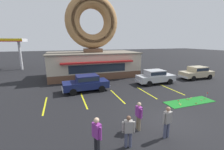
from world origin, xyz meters
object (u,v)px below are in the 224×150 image
(pedestrian_blue_sweater_man, at_px, (128,130))
(pedestrian_clipboard_woman, at_px, (97,135))
(car_navy, at_px, (86,82))
(pedestrian_leather_jacket_man, at_px, (167,121))
(car_silver, at_px, (155,76))
(putting_flag_pin, at_px, (207,94))
(pedestrian_hooded_kid, at_px, (139,115))
(car_champagne, at_px, (197,72))
(golf_ball, at_px, (182,103))
(trash_bin, at_px, (145,73))

(pedestrian_blue_sweater_man, height_order, pedestrian_clipboard_woman, pedestrian_clipboard_woman)
(car_navy, relative_size, pedestrian_leather_jacket_man, 2.76)
(car_silver, bearing_deg, pedestrian_blue_sweater_man, -130.60)
(car_silver, height_order, car_navy, same)
(putting_flag_pin, height_order, pedestrian_blue_sweater_man, pedestrian_blue_sweater_man)
(putting_flag_pin, bearing_deg, pedestrian_hooded_kid, -164.61)
(car_silver, xyz_separation_m, car_champagne, (6.63, 0.23, 0.00))
(golf_ball, height_order, putting_flag_pin, putting_flag_pin)
(pedestrian_clipboard_woman, bearing_deg, car_champagne, 30.15)
(pedestrian_blue_sweater_man, height_order, pedestrian_leather_jacket_man, pedestrian_leather_jacket_man)
(car_champagne, bearing_deg, car_navy, -178.73)
(car_navy, bearing_deg, pedestrian_clipboard_woman, -96.66)
(car_silver, height_order, car_champagne, same)
(pedestrian_hooded_kid, bearing_deg, golf_ball, 21.81)
(car_champagne, bearing_deg, golf_ball, -143.51)
(golf_ball, distance_m, pedestrian_hooded_kid, 5.39)
(golf_ball, xyz_separation_m, car_champagne, (8.14, 6.02, 0.82))
(car_navy, relative_size, pedestrian_blue_sweater_man, 2.93)
(golf_ball, height_order, car_champagne, car_champagne)
(car_navy, distance_m, trash_bin, 9.34)
(golf_ball, height_order, car_silver, car_silver)
(golf_ball, relative_size, trash_bin, 0.04)
(golf_ball, height_order, pedestrian_clipboard_woman, pedestrian_clipboard_woman)
(pedestrian_hooded_kid, height_order, pedestrian_clipboard_woman, pedestrian_clipboard_woman)
(pedestrian_blue_sweater_man, bearing_deg, car_champagne, 32.63)
(golf_ball, relative_size, pedestrian_blue_sweater_man, 0.03)
(golf_ball, distance_m, trash_bin, 9.38)
(pedestrian_leather_jacket_man, bearing_deg, trash_bin, 63.49)
(putting_flag_pin, distance_m, trash_bin, 8.99)
(pedestrian_leather_jacket_man, bearing_deg, car_champagne, 36.96)
(car_navy, xyz_separation_m, pedestrian_blue_sweater_man, (0.45, -8.78, -0.00))
(putting_flag_pin, distance_m, pedestrian_blue_sweater_man, 9.49)
(trash_bin, bearing_deg, car_champagne, -27.33)
(golf_ball, xyz_separation_m, pedestrian_clipboard_woman, (-7.57, -3.10, 0.93))
(car_silver, height_order, pedestrian_blue_sweater_man, car_silver)
(pedestrian_clipboard_woman, bearing_deg, putting_flag_pin, 17.42)
(car_navy, bearing_deg, car_silver, 0.65)
(car_navy, distance_m, pedestrian_clipboard_woman, 8.86)
(car_silver, bearing_deg, trash_bin, 79.33)
(golf_ball, height_order, pedestrian_leather_jacket_man, pedestrian_leather_jacket_man)
(putting_flag_pin, height_order, trash_bin, trash_bin)
(pedestrian_clipboard_woman, bearing_deg, golf_ball, 22.29)
(pedestrian_hooded_kid, relative_size, pedestrian_leather_jacket_man, 0.97)
(pedestrian_hooded_kid, bearing_deg, pedestrian_clipboard_woman, -156.82)
(putting_flag_pin, relative_size, car_silver, 0.12)
(putting_flag_pin, xyz_separation_m, pedestrian_blue_sweater_man, (-8.91, -3.25, 0.43))
(car_silver, bearing_deg, pedestrian_hooded_kid, -129.76)
(car_silver, relative_size, pedestrian_hooded_kid, 2.81)
(golf_ball, relative_size, car_champagne, 0.01)
(trash_bin, bearing_deg, putting_flag_pin, -85.70)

